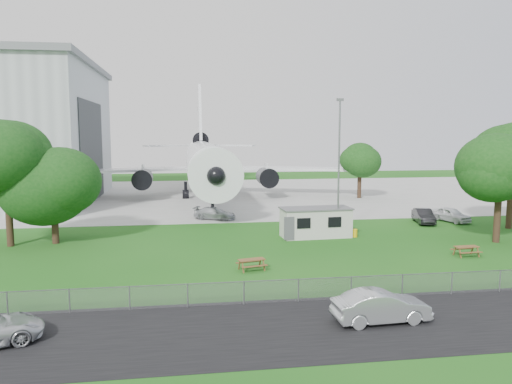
{
  "coord_description": "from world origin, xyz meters",
  "views": [
    {
      "loc": [
        -5.14,
        -35.28,
        9.22
      ],
      "look_at": [
        1.23,
        8.0,
        4.0
      ],
      "focal_mm": 35.0,
      "sensor_mm": 36.0,
      "label": 1
    }
  ],
  "objects": [
    {
      "name": "tree_far_apron",
      "position": [
        19.48,
        31.78,
        5.48
      ],
      "size": [
        5.8,
        5.8,
        8.4
      ],
      "color": "#382619",
      "rests_on": "ground"
    },
    {
      "name": "picnic_east",
      "position": [
        15.81,
        -1.38,
        0.0
      ],
      "size": [
        1.89,
        1.61,
        0.76
      ],
      "primitive_type": null,
      "rotation": [
        0.0,
        0.0,
        0.06
      ],
      "color": "brown",
      "rests_on": "ground"
    },
    {
      "name": "airliner",
      "position": [
        -2.0,
        35.86,
        5.27
      ],
      "size": [
        46.36,
        47.73,
        17.69
      ],
      "color": "white",
      "rests_on": "ground"
    },
    {
      "name": "tree_west_small",
      "position": [
        -15.78,
        7.66,
        4.9
      ],
      "size": [
        7.8,
        7.8,
        8.81
      ],
      "color": "#382619",
      "rests_on": "ground"
    },
    {
      "name": "site_cabin",
      "position": [
        6.47,
        7.09,
        1.31
      ],
      "size": [
        6.82,
        3.06,
        2.62
      ],
      "color": "beige",
      "rests_on": "ground"
    },
    {
      "name": "asphalt_strip",
      "position": [
        0.0,
        -13.0,
        0.01
      ],
      "size": [
        120.0,
        8.0,
        0.02
      ],
      "primitive_type": "cube",
      "color": "black",
      "rests_on": "ground"
    },
    {
      "name": "concrete_apron",
      "position": [
        0.0,
        38.0,
        0.01
      ],
      "size": [
        120.0,
        46.0,
        0.03
      ],
      "primitive_type": "cube",
      "color": "#B7B7B2",
      "rests_on": "ground"
    },
    {
      "name": "car_ne_hatch",
      "position": [
        22.35,
        12.35,
        0.74
      ],
      "size": [
        3.03,
        4.67,
        1.48
      ],
      "primitive_type": "imported",
      "rotation": [
        0.0,
        0.0,
        0.32
      ],
      "color": "silver",
      "rests_on": "ground"
    },
    {
      "name": "tree_east_front",
      "position": [
        21.0,
        2.71,
        6.11
      ],
      "size": [
        6.82,
        6.82,
        9.53
      ],
      "color": "#382619",
      "rests_on": "ground"
    },
    {
      "name": "tree_west_big",
      "position": [
        -19.17,
        7.13,
        6.9
      ],
      "size": [
        7.44,
        7.44,
        10.63
      ],
      "color": "#382619",
      "rests_on": "ground"
    },
    {
      "name": "picnic_west",
      "position": [
        -0.66,
        -2.82,
        0.0
      ],
      "size": [
        2.09,
        1.87,
        0.76
      ],
      "primitive_type": null,
      "rotation": [
        0.0,
        0.0,
        0.23
      ],
      "color": "brown",
      "rests_on": "ground"
    },
    {
      "name": "car_ne_sedan",
      "position": [
        19.14,
        11.96,
        0.72
      ],
      "size": [
        2.49,
        4.63,
        1.45
      ],
      "primitive_type": "imported",
      "rotation": [
        0.0,
        0.0,
        -0.23
      ],
      "color": "black",
      "rests_on": "ground"
    },
    {
      "name": "lamp_mast",
      "position": [
        8.2,
        6.2,
        6.0
      ],
      "size": [
        0.16,
        0.16,
        12.0
      ],
      "primitive_type": "cylinder",
      "color": "slate",
      "rests_on": "ground"
    },
    {
      "name": "car_apron_van",
      "position": [
        -1.85,
        17.26,
        0.65
      ],
      "size": [
        4.84,
        3.4,
        1.3
      ],
      "primitive_type": "imported",
      "rotation": [
        0.0,
        0.0,
        1.18
      ],
      "color": "#AEB1B6",
      "rests_on": "ground"
    },
    {
      "name": "fence",
      "position": [
        0.0,
        -9.5,
        0.0
      ],
      "size": [
        58.0,
        0.04,
        1.3
      ],
      "primitive_type": "cube",
      "color": "gray",
      "rests_on": "ground"
    },
    {
      "name": "car_centre_sedan",
      "position": [
        4.3,
        -12.98,
        0.78
      ],
      "size": [
        4.84,
        1.93,
        1.57
      ],
      "primitive_type": "imported",
      "rotation": [
        0.0,
        0.0,
        1.63
      ],
      "color": "#A7AAAE",
      "rests_on": "ground"
    },
    {
      "name": "ground",
      "position": [
        0.0,
        0.0,
        0.0
      ],
      "size": [
        160.0,
        160.0,
        0.0
      ],
      "primitive_type": "plane",
      "color": "#2C6B1F"
    }
  ]
}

